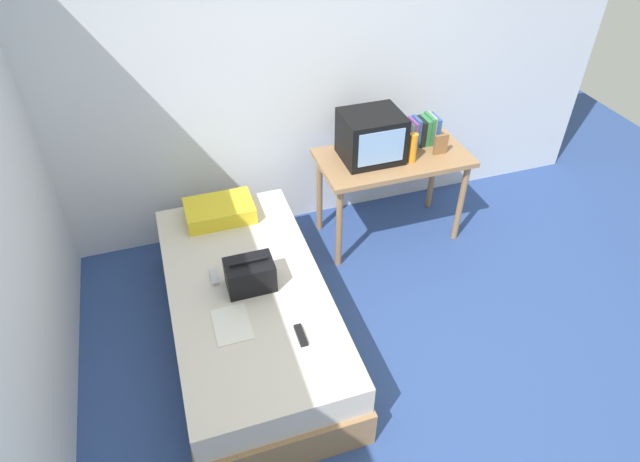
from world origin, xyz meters
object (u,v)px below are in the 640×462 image
water_bottle (413,148)px  handbag (250,275)px  picture_frame (441,144)px  pillow (220,211)px  tv (371,136)px  remote_silver (214,277)px  remote_dark (301,335)px  book_row (421,131)px  desk (392,167)px  bed (250,312)px  magazine (232,324)px

water_bottle → handbag: water_bottle is taller
picture_frame → pillow: picture_frame is taller
tv → remote_silver: 1.55m
handbag → remote_dark: (0.18, -0.49, -0.09)m
tv → book_row: bearing=9.7°
tv → handbag: size_ratio=1.47×
tv → remote_silver: bearing=-153.8°
book_row → remote_dark: size_ratio=1.69×
desk → water_bottle: 0.26m
book_row → pillow: bearing=-176.2°
water_bottle → tv: bearing=151.6°
remote_silver → desk: bearing=22.3°
picture_frame → book_row: bearing=109.6°
book_row → desk: bearing=-157.9°
desk → water_bottle: bearing=-51.1°
bed → handbag: size_ratio=6.67×
tv → pillow: (-1.18, -0.03, -0.39)m
handbag → magazine: handbag is taller
book_row → remote_dark: 1.99m
book_row → handbag: size_ratio=0.88×
remote_dark → remote_silver: bearing=121.7°
remote_dark → water_bottle: bearing=43.2°
tv → magazine: (-1.30, -1.08, -0.45)m
magazine → book_row: bearing=33.3°
book_row → magazine: size_ratio=0.91×
book_row → picture_frame: bearing=-70.4°
tv → handbag: bearing=-144.5°
book_row → picture_frame: book_row is taller
remote_silver → bed: bearing=-35.8°
book_row → bed: bearing=-151.8°
bed → pillow: bearing=92.4°
tv → magazine: bearing=-140.4°
water_bottle → picture_frame: size_ratio=1.42×
pillow → picture_frame: bearing=-2.9°
water_bottle → pillow: size_ratio=0.47×
bed → picture_frame: size_ratio=12.32×
tv → book_row: size_ratio=1.67×
magazine → remote_dark: remote_dark is taller
picture_frame → remote_silver: 1.97m
picture_frame → handbag: size_ratio=0.54×
water_bottle → magazine: 1.87m
water_bottle → remote_silver: water_bottle is taller
magazine → picture_frame: bearing=27.7°
handbag → remote_dark: bearing=-69.5°
remote_dark → handbag: bearing=110.5°
bed → water_bottle: 1.69m
book_row → picture_frame: 0.21m
magazine → remote_silver: bearing=94.2°
water_bottle → remote_silver: bearing=-162.5°
handbag → picture_frame: bearing=22.5°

